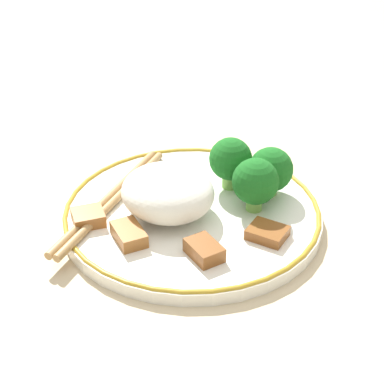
% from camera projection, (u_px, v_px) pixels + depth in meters
% --- Properties ---
extents(ground_plane, '(3.00, 3.00, 0.00)m').
position_uv_depth(ground_plane, '(192.00, 220.00, 0.63)').
color(ground_plane, '#C6B28E').
extents(plate, '(0.25, 0.25, 0.01)m').
position_uv_depth(plate, '(192.00, 213.00, 0.62)').
color(plate, white).
rests_on(plate, ground_plane).
extents(rice_mound, '(0.09, 0.09, 0.05)m').
position_uv_depth(rice_mound, '(168.00, 192.00, 0.60)').
color(rice_mound, white).
rests_on(rice_mound, plate).
extents(broccoli_back_left, '(0.04, 0.04, 0.05)m').
position_uv_depth(broccoli_back_left, '(255.00, 182.00, 0.60)').
color(broccoli_back_left, '#72AD4C').
rests_on(broccoli_back_left, plate).
extents(broccoli_back_center, '(0.04, 0.04, 0.05)m').
position_uv_depth(broccoli_back_center, '(271.00, 170.00, 0.63)').
color(broccoli_back_center, '#72AD4C').
rests_on(broccoli_back_center, plate).
extents(broccoli_back_right, '(0.04, 0.04, 0.05)m').
position_uv_depth(broccoli_back_right, '(231.00, 160.00, 0.64)').
color(broccoli_back_right, '#72AD4C').
rests_on(broccoli_back_right, plate).
extents(meat_near_front, '(0.04, 0.04, 0.01)m').
position_uv_depth(meat_near_front, '(267.00, 233.00, 0.58)').
color(meat_near_front, brown).
rests_on(meat_near_front, plate).
extents(meat_near_left, '(0.04, 0.03, 0.01)m').
position_uv_depth(meat_near_left, '(204.00, 250.00, 0.55)').
color(meat_near_left, brown).
rests_on(meat_near_left, plate).
extents(meat_near_right, '(0.04, 0.03, 0.01)m').
position_uv_depth(meat_near_right, '(130.00, 235.00, 0.57)').
color(meat_near_right, '#995B28').
rests_on(meat_near_right, plate).
extents(meat_near_back, '(0.04, 0.04, 0.01)m').
position_uv_depth(meat_near_back, '(88.00, 217.00, 0.60)').
color(meat_near_back, '#995B28').
rests_on(meat_near_back, plate).
extents(chopsticks, '(0.10, 0.19, 0.01)m').
position_uv_depth(chopsticks, '(111.00, 200.00, 0.63)').
color(chopsticks, '#AD8451').
rests_on(chopsticks, plate).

